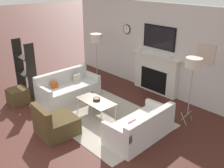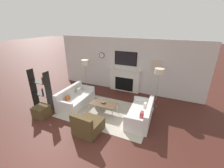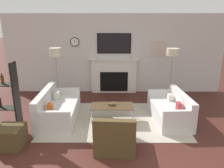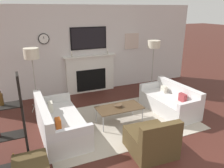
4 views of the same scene
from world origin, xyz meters
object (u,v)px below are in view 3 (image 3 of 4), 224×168
object	(u,v)px
decorative_bowl	(111,104)
floor_lamp_left	(56,53)
floor_lamp_right	(173,53)
couch_left	(58,110)
couch_right	(170,110)
coffee_table	(112,107)
ottoman	(11,137)
armchair	(115,137)

from	to	relation	value
decorative_bowl	floor_lamp_left	world-z (taller)	floor_lamp_left
floor_lamp_right	floor_lamp_left	bearing A→B (deg)	-180.00
decorative_bowl	floor_lamp_right	distance (m)	2.54
couch_left	couch_right	world-z (taller)	couch_left
decorative_bowl	couch_left	bearing A→B (deg)	179.17
coffee_table	floor_lamp_right	size ratio (longest dim) A/B	0.64
decorative_bowl	ottoman	distance (m)	2.39
couch_left	floor_lamp_left	xyz separation A→B (m)	(-0.31, 1.36, 1.25)
coffee_table	floor_lamp_left	bearing A→B (deg)	140.25
coffee_table	couch_left	bearing A→B (deg)	177.49
coffee_table	ottoman	xyz separation A→B (m)	(-2.04, -1.20, -0.17)
coffee_table	floor_lamp_right	world-z (taller)	floor_lamp_right
couch_left	couch_right	distance (m)	2.90
floor_lamp_right	coffee_table	bearing A→B (deg)	-141.95
coffee_table	decorative_bowl	bearing A→B (deg)	112.44
armchair	coffee_table	world-z (taller)	armchair
decorative_bowl	ottoman	size ratio (longest dim) A/B	0.37
armchair	decorative_bowl	world-z (taller)	armchair
floor_lamp_left	floor_lamp_right	distance (m)	3.52
coffee_table	floor_lamp_left	size ratio (longest dim) A/B	0.63
armchair	coffee_table	distance (m)	1.26
couch_left	floor_lamp_right	xyz separation A→B (m)	(3.21, 1.36, 1.26)
floor_lamp_right	couch_right	bearing A→B (deg)	-103.05
floor_lamp_left	couch_left	bearing A→B (deg)	-77.26
couch_right	armchair	size ratio (longest dim) A/B	1.88
couch_left	ottoman	world-z (taller)	couch_left
armchair	coffee_table	xyz separation A→B (m)	(-0.08, 1.25, 0.13)
couch_right	coffee_table	size ratio (longest dim) A/B	1.54
coffee_table	decorative_bowl	distance (m)	0.07
couch_right	floor_lamp_right	size ratio (longest dim) A/B	0.98
floor_lamp_left	armchair	bearing A→B (deg)	-56.27
couch_right	couch_left	bearing A→B (deg)	-179.95
decorative_bowl	floor_lamp_left	bearing A→B (deg)	140.79
coffee_table	floor_lamp_right	distance (m)	2.57
floor_lamp_right	ottoman	bearing A→B (deg)	-145.77
decorative_bowl	armchair	bearing A→B (deg)	-85.91
armchair	decorative_bowl	distance (m)	1.31
couch_right	floor_lamp_right	xyz separation A→B (m)	(0.31, 1.36, 1.27)
couch_left	armchair	distance (m)	1.97
couch_left	armchair	bearing A→B (deg)	-41.62
couch_right	armchair	distance (m)	1.94
couch_right	decorative_bowl	world-z (taller)	couch_right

